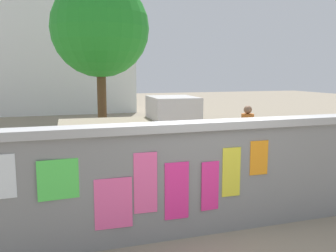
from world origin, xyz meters
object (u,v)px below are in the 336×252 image
at_px(bicycle_near, 67,202).
at_px(tree_roadside, 100,29).
at_px(auto_rickshaw_truck, 137,133).
at_px(motorcycle, 267,163).
at_px(person_walking, 247,129).
at_px(bicycle_far, 223,140).

xyz_separation_m(bicycle_near, tree_roadside, (1.94, 9.26, 3.88)).
bearing_deg(auto_rickshaw_truck, motorcycle, -45.43).
relative_size(bicycle_near, tree_roadside, 0.27).
bearing_deg(person_walking, motorcycle, -105.14).
distance_m(motorcycle, tree_roadside, 9.50).
bearing_deg(bicycle_near, bicycle_far, 40.76).
xyz_separation_m(bicycle_far, tree_roadside, (-3.11, 4.91, 3.88)).
xyz_separation_m(auto_rickshaw_truck, motorcycle, (2.41, -2.45, -0.44)).
bearing_deg(motorcycle, bicycle_near, -168.46).
distance_m(bicycle_near, bicycle_far, 6.67).
height_order(auto_rickshaw_truck, motorcycle, auto_rickshaw_truck).
distance_m(bicycle_near, person_walking, 5.53).
relative_size(motorcycle, person_walking, 1.15).
bearing_deg(auto_rickshaw_truck, bicycle_far, 18.19).
relative_size(bicycle_near, person_walking, 1.05).
bearing_deg(bicycle_near, motorcycle, 11.54).
bearing_deg(auto_rickshaw_truck, person_walking, -15.72).
relative_size(auto_rickshaw_truck, tree_roadside, 0.59).
bearing_deg(tree_roadside, person_walking, -66.43).
distance_m(motorcycle, bicycle_near, 4.51).
xyz_separation_m(motorcycle, tree_roadside, (-2.48, 8.36, 3.78)).
relative_size(auto_rickshaw_truck, bicycle_near, 2.15).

